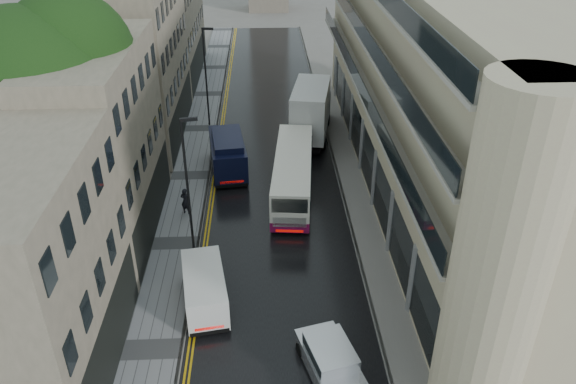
{
  "coord_description": "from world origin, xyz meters",
  "views": [
    {
      "loc": [
        -0.57,
        -7.75,
        18.97
      ],
      "look_at": [
        0.61,
        18.0,
        4.06
      ],
      "focal_mm": 35.0,
      "sensor_mm": 36.0,
      "label": 1
    }
  ],
  "objects_px": {
    "tree_far": "(105,68)",
    "white_van": "(188,314)",
    "tree_near": "(38,131)",
    "navy_van": "(215,166)",
    "cream_bus": "(274,197)",
    "white_lorry": "(293,120)",
    "lamp_post_near": "(188,188)",
    "pedestrian": "(186,201)",
    "lamp_post_far": "(206,79)"
  },
  "relations": [
    {
      "from": "white_van",
      "to": "pedestrian",
      "type": "xyz_separation_m",
      "value": [
        -1.28,
        10.31,
        -0.04
      ]
    },
    {
      "from": "tree_far",
      "to": "white_lorry",
      "type": "distance_m",
      "value": 14.45
    },
    {
      "from": "tree_near",
      "to": "pedestrian",
      "type": "bearing_deg",
      "value": 19.45
    },
    {
      "from": "cream_bus",
      "to": "lamp_post_far",
      "type": "height_order",
      "value": "lamp_post_far"
    },
    {
      "from": "white_lorry",
      "to": "navy_van",
      "type": "distance_m",
      "value": 8.27
    },
    {
      "from": "pedestrian",
      "to": "lamp_post_near",
      "type": "distance_m",
      "value": 4.96
    },
    {
      "from": "white_lorry",
      "to": "cream_bus",
      "type": "bearing_deg",
      "value": -89.69
    },
    {
      "from": "lamp_post_near",
      "to": "pedestrian",
      "type": "bearing_deg",
      "value": 91.93
    },
    {
      "from": "lamp_post_near",
      "to": "white_lorry",
      "type": "bearing_deg",
      "value": 54.24
    },
    {
      "from": "tree_far",
      "to": "pedestrian",
      "type": "height_order",
      "value": "tree_far"
    },
    {
      "from": "cream_bus",
      "to": "white_van",
      "type": "relative_size",
      "value": 2.28
    },
    {
      "from": "white_lorry",
      "to": "navy_van",
      "type": "relative_size",
      "value": 1.51
    },
    {
      "from": "white_lorry",
      "to": "pedestrian",
      "type": "height_order",
      "value": "white_lorry"
    },
    {
      "from": "tree_near",
      "to": "lamp_post_near",
      "type": "relative_size",
      "value": 1.75
    },
    {
      "from": "tree_near",
      "to": "white_van",
      "type": "distance_m",
      "value": 12.81
    },
    {
      "from": "tree_far",
      "to": "pedestrian",
      "type": "bearing_deg",
      "value": -57.91
    },
    {
      "from": "white_lorry",
      "to": "lamp_post_near",
      "type": "height_order",
      "value": "lamp_post_near"
    },
    {
      "from": "tree_far",
      "to": "navy_van",
      "type": "height_order",
      "value": "tree_far"
    },
    {
      "from": "white_lorry",
      "to": "navy_van",
      "type": "height_order",
      "value": "white_lorry"
    },
    {
      "from": "white_lorry",
      "to": "lamp_post_far",
      "type": "distance_m",
      "value": 8.38
    },
    {
      "from": "cream_bus",
      "to": "lamp_post_near",
      "type": "xyz_separation_m",
      "value": [
        -4.68,
        -3.39,
        2.67
      ]
    },
    {
      "from": "tree_far",
      "to": "white_van",
      "type": "bearing_deg",
      "value": -69.26
    },
    {
      "from": "white_lorry",
      "to": "white_van",
      "type": "xyz_separation_m",
      "value": [
        -5.97,
        -19.96,
        -1.25
      ]
    },
    {
      "from": "tree_near",
      "to": "lamp_post_near",
      "type": "height_order",
      "value": "tree_near"
    },
    {
      "from": "tree_near",
      "to": "white_lorry",
      "type": "relative_size",
      "value": 1.61
    },
    {
      "from": "white_lorry",
      "to": "navy_van",
      "type": "bearing_deg",
      "value": -123.34
    },
    {
      "from": "white_lorry",
      "to": "lamp_post_far",
      "type": "relative_size",
      "value": 1.07
    },
    {
      "from": "white_van",
      "to": "tree_far",
      "type": "bearing_deg",
      "value": 101.26
    },
    {
      "from": "tree_near",
      "to": "navy_van",
      "type": "relative_size",
      "value": 2.43
    },
    {
      "from": "white_van",
      "to": "navy_van",
      "type": "height_order",
      "value": "navy_van"
    },
    {
      "from": "tree_far",
      "to": "lamp_post_near",
      "type": "xyz_separation_m",
      "value": [
        7.43,
        -14.35,
        -2.14
      ]
    },
    {
      "from": "tree_far",
      "to": "white_van",
      "type": "height_order",
      "value": "tree_far"
    },
    {
      "from": "cream_bus",
      "to": "white_lorry",
      "type": "xyz_separation_m",
      "value": [
        1.76,
        10.06,
        0.87
      ]
    },
    {
      "from": "pedestrian",
      "to": "lamp_post_near",
      "type": "bearing_deg",
      "value": 122.59
    },
    {
      "from": "white_lorry",
      "to": "white_van",
      "type": "distance_m",
      "value": 20.87
    },
    {
      "from": "tree_near",
      "to": "lamp_post_far",
      "type": "bearing_deg",
      "value": 66.15
    },
    {
      "from": "lamp_post_far",
      "to": "white_lorry",
      "type": "bearing_deg",
      "value": -25.34
    },
    {
      "from": "cream_bus",
      "to": "navy_van",
      "type": "xyz_separation_m",
      "value": [
        -3.91,
        4.1,
        0.06
      ]
    },
    {
      "from": "white_lorry",
      "to": "pedestrian",
      "type": "bearing_deg",
      "value": -116.71
    },
    {
      "from": "navy_van",
      "to": "pedestrian",
      "type": "xyz_separation_m",
      "value": [
        -1.58,
        -3.69,
        -0.48
      ]
    },
    {
      "from": "tree_far",
      "to": "cream_bus",
      "type": "height_order",
      "value": "tree_far"
    },
    {
      "from": "tree_far",
      "to": "lamp_post_near",
      "type": "bearing_deg",
      "value": -62.62
    },
    {
      "from": "lamp_post_near",
      "to": "cream_bus",
      "type": "bearing_deg",
      "value": 25.71
    },
    {
      "from": "tree_near",
      "to": "navy_van",
      "type": "distance_m",
      "value": 11.82
    },
    {
      "from": "tree_near",
      "to": "white_van",
      "type": "xyz_separation_m",
      "value": [
        8.2,
        -7.87,
        -5.9
      ]
    },
    {
      "from": "tree_near",
      "to": "navy_van",
      "type": "bearing_deg",
      "value": 35.79
    },
    {
      "from": "white_van",
      "to": "cream_bus",
      "type": "bearing_deg",
      "value": 57.47
    },
    {
      "from": "tree_far",
      "to": "lamp_post_near",
      "type": "relative_size",
      "value": 1.57
    },
    {
      "from": "lamp_post_far",
      "to": "cream_bus",
      "type": "bearing_deg",
      "value": -63.21
    },
    {
      "from": "tree_near",
      "to": "cream_bus",
      "type": "relative_size",
      "value": 1.35
    }
  ]
}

